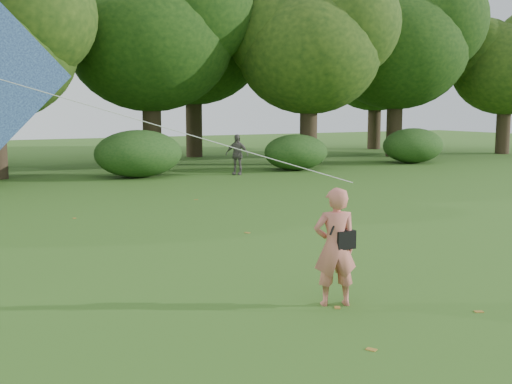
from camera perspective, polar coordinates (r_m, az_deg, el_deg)
name	(u,v)px	position (r m, az deg, el deg)	size (l,w,h in m)	color
ground	(349,322)	(8.63, 8.23, -11.37)	(100.00, 100.00, 0.00)	#265114
man_kite_flyer	(335,247)	(9.09, 7.04, -4.86)	(0.61, 0.40, 1.68)	#D97366
bystander_right	(237,155)	(26.31, -1.71, 3.35)	(0.97, 0.40, 1.66)	#625B57
crossbody_bag	(343,239)	(9.11, 7.76, -4.13)	(0.43, 0.20, 0.69)	black
tree_line	(72,42)	(30.27, -16.06, 12.67)	(54.70, 15.30, 9.48)	#3A2D1E
shrub_band	(42,160)	(24.57, -18.47, 2.71)	(39.15, 3.22, 1.88)	#264919
fallen_leaves	(248,260)	(11.79, -0.71, -6.07)	(6.82, 13.61, 0.01)	olive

